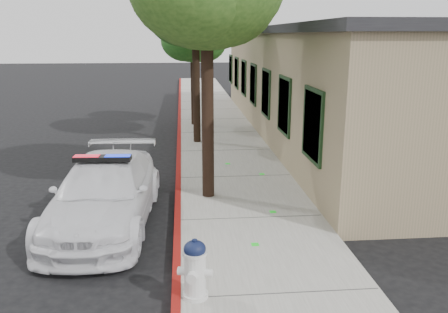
% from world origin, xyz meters
% --- Properties ---
extents(ground, '(120.00, 120.00, 0.00)m').
position_xyz_m(ground, '(0.00, 0.00, 0.00)').
color(ground, black).
rests_on(ground, ground).
extents(sidewalk, '(3.20, 60.00, 0.15)m').
position_xyz_m(sidewalk, '(1.60, 3.00, 0.07)').
color(sidewalk, gray).
rests_on(sidewalk, ground).
extents(red_curb, '(0.14, 60.00, 0.16)m').
position_xyz_m(red_curb, '(0.06, 3.00, 0.08)').
color(red_curb, maroon).
rests_on(red_curb, ground).
extents(clapboard_building, '(7.30, 20.89, 4.24)m').
position_xyz_m(clapboard_building, '(6.69, 9.00, 2.13)').
color(clapboard_building, '#998364').
rests_on(clapboard_building, ground).
extents(police_car, '(2.23, 4.94, 1.53)m').
position_xyz_m(police_car, '(-1.46, 0.28, 0.71)').
color(police_car, white).
rests_on(police_car, ground).
extents(fire_hydrant, '(0.54, 0.46, 0.93)m').
position_xyz_m(fire_hydrant, '(0.35, -2.99, 0.62)').
color(fire_hydrant, silver).
rests_on(fire_hydrant, sidewalk).
extents(street_tree_mid, '(3.37, 3.12, 5.95)m').
position_xyz_m(street_tree_mid, '(0.75, 7.45, 4.63)').
color(street_tree_mid, black).
rests_on(street_tree_mid, sidewalk).
extents(street_tree_far, '(2.75, 2.55, 4.82)m').
position_xyz_m(street_tree_far, '(0.72, 10.77, 3.78)').
color(street_tree_far, black).
rests_on(street_tree_far, sidewalk).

